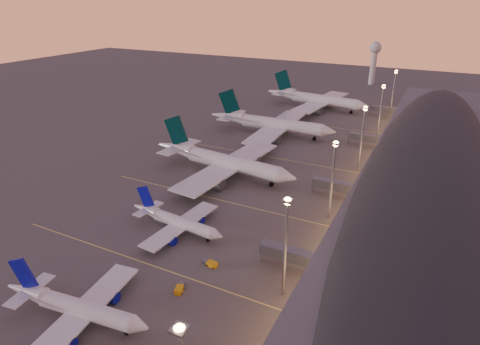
% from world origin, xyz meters
% --- Properties ---
extents(ground, '(700.00, 700.00, 0.00)m').
position_xyz_m(ground, '(0.00, 0.00, 0.00)').
color(ground, '#474441').
extents(airliner_narrow_south, '(36.83, 33.11, 13.15)m').
position_xyz_m(airliner_narrow_south, '(-1.34, -27.63, 3.40)').
color(airliner_narrow_south, silver).
rests_on(airliner_narrow_south, ground).
extents(airliner_narrow_north, '(33.71, 30.21, 12.03)m').
position_xyz_m(airliner_narrow_north, '(-2.90, 12.21, 3.11)').
color(airliner_narrow_north, silver).
rests_on(airliner_narrow_north, ground).
extents(airliner_wide_near, '(64.55, 59.08, 20.64)m').
position_xyz_m(airliner_wide_near, '(-11.21, 55.04, 5.31)').
color(airliner_wide_near, silver).
rests_on(airliner_wide_near, ground).
extents(airliner_wide_mid, '(66.47, 60.38, 21.31)m').
position_xyz_m(airliner_wide_mid, '(-13.08, 109.15, 5.49)').
color(airliner_wide_mid, silver).
rests_on(airliner_wide_mid, ground).
extents(airliner_wide_far, '(67.54, 62.07, 21.62)m').
position_xyz_m(airliner_wide_far, '(-8.02, 169.48, 5.57)').
color(airliner_wide_far, silver).
rests_on(airliner_wide_far, ground).
extents(terminal_building, '(56.35, 255.00, 17.46)m').
position_xyz_m(terminal_building, '(61.84, 72.47, 8.78)').
color(terminal_building, '#535358').
rests_on(terminal_building, ground).
extents(light_masts, '(2.20, 217.20, 25.90)m').
position_xyz_m(light_masts, '(36.00, 65.00, 17.55)').
color(light_masts, gray).
rests_on(light_masts, ground).
extents(radar_tower, '(9.00, 9.00, 32.50)m').
position_xyz_m(radar_tower, '(10.00, 260.00, 21.87)').
color(radar_tower, silver).
rests_on(radar_tower, ground).
extents(lane_markings, '(90.00, 180.36, 0.00)m').
position_xyz_m(lane_markings, '(0.00, 40.00, 0.01)').
color(lane_markings, '#D8C659').
rests_on(lane_markings, ground).
extents(baggage_tug_c, '(4.37, 2.25, 1.25)m').
position_xyz_m(baggage_tug_c, '(15.03, 1.95, 0.57)').
color(baggage_tug_c, orange).
rests_on(baggage_tug_c, ground).
extents(baggage_tug_d, '(2.80, 4.43, 1.23)m').
position_xyz_m(baggage_tug_d, '(13.39, -9.75, 0.56)').
color(baggage_tug_d, orange).
rests_on(baggage_tug_d, ground).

